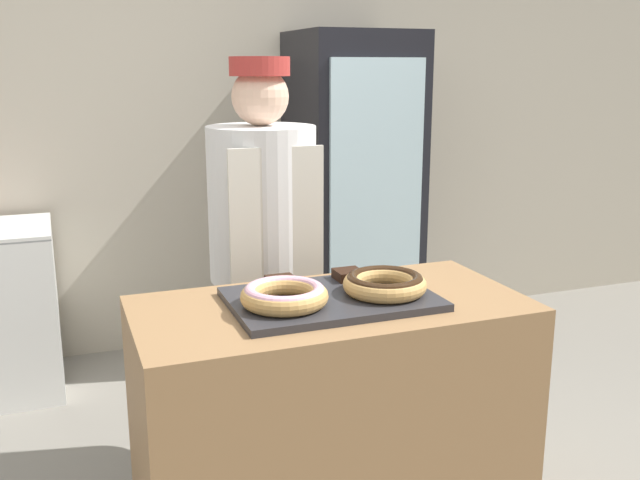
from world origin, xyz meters
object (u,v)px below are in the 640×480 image
donut_light_glaze (284,294)px  baker_person (264,263)px  serving_tray (331,299)px  brownie_back_left (281,282)px  donut_chocolate_glaze (385,283)px  beverage_fridge (353,194)px  brownie_back_right (348,275)px

donut_light_glaze → baker_person: (0.13, 0.68, -0.10)m
serving_tray → baker_person: bearing=92.9°
brownie_back_left → donut_chocolate_glaze: bearing=-32.6°
baker_person → beverage_fridge: (0.85, 1.10, 0.04)m
serving_tray → beverage_fridge: beverage_fridge is taller
serving_tray → brownie_back_left: bearing=129.5°
serving_tray → donut_chocolate_glaze: donut_chocolate_glaze is taller
serving_tray → donut_chocolate_glaze: (0.17, -0.04, 0.05)m
brownie_back_left → brownie_back_right: same height
brownie_back_right → baker_person: 0.53m
beverage_fridge → brownie_back_left: bearing=-120.4°
donut_chocolate_glaze → beverage_fridge: bearing=69.8°
serving_tray → donut_light_glaze: 0.18m
serving_tray → donut_chocolate_glaze: 0.18m
serving_tray → brownie_back_right: 0.19m
brownie_back_right → beverage_fridge: bearing=66.3°
baker_person → beverage_fridge: size_ratio=0.91×
baker_person → brownie_back_left: bearing=-99.7°
beverage_fridge → donut_chocolate_glaze: bearing=-110.2°
donut_light_glaze → brownie_back_right: bearing=32.6°
brownie_back_left → donut_light_glaze: bearing=-104.7°
donut_chocolate_glaze → baker_person: bearing=106.2°
donut_chocolate_glaze → baker_person: (-0.20, 0.68, -0.10)m
donut_light_glaze → brownie_back_right: (0.28, 0.18, -0.02)m
serving_tray → brownie_back_left: brownie_back_left is taller
brownie_back_left → beverage_fridge: size_ratio=0.05×
donut_light_glaze → brownie_back_left: donut_light_glaze is taller
donut_light_glaze → baker_person: bearing=78.9°
donut_light_glaze → donut_chocolate_glaze: bearing=0.0°
donut_light_glaze → donut_chocolate_glaze: same height
brownie_back_left → serving_tray: bearing=-50.5°
donut_chocolate_glaze → brownie_back_right: (-0.05, 0.18, -0.02)m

